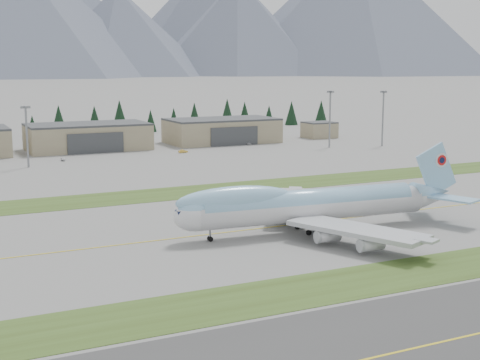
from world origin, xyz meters
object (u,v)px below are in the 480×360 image
service_vehicle_b (183,153)px  hangar_center (88,137)px  service_vehicle_c (247,145)px  hangar_right (222,130)px  service_vehicle_a (63,161)px  boeing_747_freighter (310,204)px

service_vehicle_b → hangar_center: bearing=48.3°
service_vehicle_c → hangar_right: bearing=101.4°
hangar_right → service_vehicle_c: size_ratio=10.45×
service_vehicle_a → service_vehicle_b: bearing=6.6°
service_vehicle_a → service_vehicle_c: service_vehicle_c is taller
boeing_747_freighter → hangar_right: (50.44, 156.64, -0.34)m
service_vehicle_a → hangar_right: bearing=24.5°
hangar_center → service_vehicle_a: 33.19m
hangar_center → service_vehicle_c: hangar_center is taller
boeing_747_freighter → service_vehicle_c: bearing=73.4°
service_vehicle_b → hangar_right: bearing=-49.1°
service_vehicle_a → boeing_747_freighter: bearing=-75.0°
hangar_right → service_vehicle_c: hangar_right is taller
boeing_747_freighter → hangar_right: bearing=77.0°
service_vehicle_a → hangar_center: bearing=64.8°
service_vehicle_b → boeing_747_freighter: bearing=168.8°
hangar_right → service_vehicle_c: bearing=-62.7°
hangar_right → hangar_center: bearing=180.0°
service_vehicle_c → hangar_center: bearing=153.5°
boeing_747_freighter → service_vehicle_b: bearing=85.4°
boeing_747_freighter → service_vehicle_a: (-25.42, 127.99, -5.73)m
boeing_747_freighter → service_vehicle_c: boeing_747_freighter is taller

